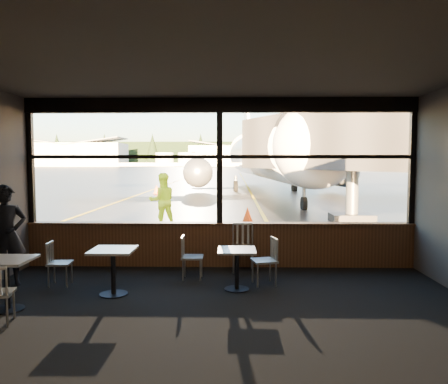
{
  "coord_description": "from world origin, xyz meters",
  "views": [
    {
      "loc": [
        0.29,
        -9.03,
        2.21
      ],
      "look_at": [
        0.07,
        1.0,
        1.5
      ],
      "focal_mm": 35.0,
      "sensor_mm": 36.0,
      "label": 1
    }
  ],
  "objects_px": {
    "cone_nose": "(248,214)",
    "cone_wing": "(157,189)",
    "airliner": "(267,119)",
    "chair_mid_w": "(60,264)",
    "cafe_table_left": "(7,285)",
    "chair_near_n": "(243,248)",
    "cafe_table_near": "(237,270)",
    "ground_crew": "(162,201)",
    "chair_near_w": "(192,258)",
    "passenger": "(7,236)",
    "cafe_table_mid": "(113,272)",
    "jet_bridge": "(334,156)",
    "chair_near_e": "(264,261)"
  },
  "relations": [
    {
      "from": "airliner",
      "to": "cone_wing",
      "type": "bearing_deg",
      "value": -172.34
    },
    {
      "from": "jet_bridge",
      "to": "cone_nose",
      "type": "distance_m",
      "value": 3.75
    },
    {
      "from": "chair_mid_w",
      "to": "jet_bridge",
      "type": "bearing_deg",
      "value": 133.5
    },
    {
      "from": "cafe_table_near",
      "to": "ground_crew",
      "type": "height_order",
      "value": "ground_crew"
    },
    {
      "from": "cone_wing",
      "to": "airliner",
      "type": "bearing_deg",
      "value": 11.81
    },
    {
      "from": "cafe_table_near",
      "to": "cone_wing",
      "type": "distance_m",
      "value": 22.9
    },
    {
      "from": "chair_near_w",
      "to": "chair_near_n",
      "type": "xyz_separation_m",
      "value": [
        0.96,
        0.61,
        0.07
      ]
    },
    {
      "from": "airliner",
      "to": "chair_near_w",
      "type": "xyz_separation_m",
      "value": [
        -3.17,
        -23.22,
        -4.79
      ]
    },
    {
      "from": "passenger",
      "to": "cone_wing",
      "type": "xyz_separation_m",
      "value": [
        -1.27,
        22.13,
        -0.61
      ]
    },
    {
      "from": "jet_bridge",
      "to": "chair_near_w",
      "type": "bearing_deg",
      "value": -122.05
    },
    {
      "from": "airliner",
      "to": "chair_mid_w",
      "type": "height_order",
      "value": "airliner"
    },
    {
      "from": "chair_near_n",
      "to": "passenger",
      "type": "bearing_deg",
      "value": 15.19
    },
    {
      "from": "cafe_table_left",
      "to": "cone_nose",
      "type": "distance_m",
      "value": 10.35
    },
    {
      "from": "chair_mid_w",
      "to": "cafe_table_mid",
      "type": "bearing_deg",
      "value": 60.46
    },
    {
      "from": "chair_mid_w",
      "to": "cafe_table_near",
      "type": "bearing_deg",
      "value": 82.52
    },
    {
      "from": "ground_crew",
      "to": "airliner",
      "type": "bearing_deg",
      "value": -124.62
    },
    {
      "from": "jet_bridge",
      "to": "cone_nose",
      "type": "xyz_separation_m",
      "value": [
        -2.8,
        1.33,
        -2.12
      ]
    },
    {
      "from": "cafe_table_mid",
      "to": "passenger",
      "type": "height_order",
      "value": "passenger"
    },
    {
      "from": "jet_bridge",
      "to": "chair_mid_w",
      "type": "bearing_deg",
      "value": -132.39
    },
    {
      "from": "cafe_table_left",
      "to": "cone_nose",
      "type": "xyz_separation_m",
      "value": [
        3.85,
        9.61,
        -0.12
      ]
    },
    {
      "from": "chair_mid_w",
      "to": "cone_wing",
      "type": "height_order",
      "value": "chair_mid_w"
    },
    {
      "from": "chair_mid_w",
      "to": "cafe_table_left",
      "type": "bearing_deg",
      "value": -15.92
    },
    {
      "from": "ground_crew",
      "to": "cone_wing",
      "type": "height_order",
      "value": "ground_crew"
    },
    {
      "from": "jet_bridge",
      "to": "chair_near_n",
      "type": "relative_size",
      "value": 11.36
    },
    {
      "from": "chair_near_e",
      "to": "passenger",
      "type": "relative_size",
      "value": 0.48
    },
    {
      "from": "cafe_table_near",
      "to": "cone_wing",
      "type": "relative_size",
      "value": 1.23
    },
    {
      "from": "jet_bridge",
      "to": "chair_near_w",
      "type": "xyz_separation_m",
      "value": [
        -4.08,
        -6.51,
        -1.98
      ]
    },
    {
      "from": "chair_near_w",
      "to": "cafe_table_mid",
      "type": "bearing_deg",
      "value": -50.8
    },
    {
      "from": "airliner",
      "to": "cone_nose",
      "type": "xyz_separation_m",
      "value": [
        -1.88,
        -15.38,
        -4.93
      ]
    },
    {
      "from": "cone_nose",
      "to": "cone_wing",
      "type": "distance_m",
      "value": 14.94
    },
    {
      "from": "airliner",
      "to": "jet_bridge",
      "type": "distance_m",
      "value": 16.96
    },
    {
      "from": "cafe_table_mid",
      "to": "chair_near_w",
      "type": "xyz_separation_m",
      "value": [
        1.21,
        1.0,
        0.03
      ]
    },
    {
      "from": "airliner",
      "to": "passenger",
      "type": "relative_size",
      "value": 18.92
    },
    {
      "from": "airliner",
      "to": "chair_near_n",
      "type": "xyz_separation_m",
      "value": [
        -2.21,
        -22.6,
        -4.72
      ]
    },
    {
      "from": "chair_mid_w",
      "to": "passenger",
      "type": "xyz_separation_m",
      "value": [
        -0.92,
        -0.04,
        0.5
      ]
    },
    {
      "from": "airliner",
      "to": "chair_mid_w",
      "type": "distance_m",
      "value": 24.79
    },
    {
      "from": "cafe_table_near",
      "to": "cone_nose",
      "type": "bearing_deg",
      "value": 86.91
    },
    {
      "from": "jet_bridge",
      "to": "passenger",
      "type": "distance_m",
      "value": 10.24
    },
    {
      "from": "airliner",
      "to": "ground_crew",
      "type": "height_order",
      "value": "airliner"
    },
    {
      "from": "cafe_table_near",
      "to": "chair_near_w",
      "type": "relative_size",
      "value": 0.86
    },
    {
      "from": "airliner",
      "to": "chair_mid_w",
      "type": "relative_size",
      "value": 42.75
    },
    {
      "from": "cone_wing",
      "to": "chair_near_n",
      "type": "bearing_deg",
      "value": -75.46
    },
    {
      "from": "jet_bridge",
      "to": "chair_near_n",
      "type": "xyz_separation_m",
      "value": [
        -3.12,
        -5.9,
        -1.91
      ]
    },
    {
      "from": "cafe_table_near",
      "to": "chair_near_e",
      "type": "relative_size",
      "value": 0.82
    },
    {
      "from": "cafe_table_near",
      "to": "chair_mid_w",
      "type": "relative_size",
      "value": 0.89
    },
    {
      "from": "cafe_table_mid",
      "to": "cafe_table_left",
      "type": "bearing_deg",
      "value": -150.35
    },
    {
      "from": "cafe_table_left",
      "to": "ground_crew",
      "type": "distance_m",
      "value": 8.03
    },
    {
      "from": "jet_bridge",
      "to": "cone_nose",
      "type": "height_order",
      "value": "jet_bridge"
    },
    {
      "from": "chair_near_n",
      "to": "cafe_table_near",
      "type": "bearing_deg",
      "value": 84.22
    },
    {
      "from": "cafe_table_mid",
      "to": "passenger",
      "type": "xyz_separation_m",
      "value": [
        -2.01,
        0.48,
        0.51
      ]
    }
  ]
}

